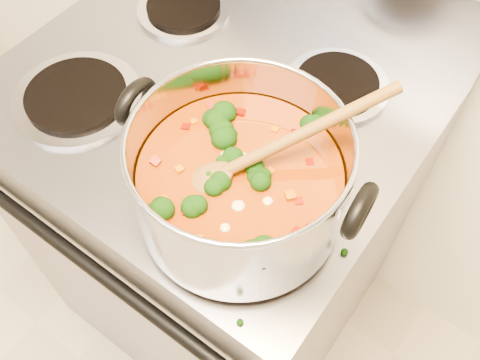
# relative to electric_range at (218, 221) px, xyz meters

# --- Properties ---
(electric_range) EXTENTS (0.73, 0.66, 1.08)m
(electric_range) POSITION_rel_electric_range_xyz_m (0.00, 0.00, 0.00)
(electric_range) COLOR gray
(electric_range) RESTS_ON ground
(stockpot) EXTENTS (0.35, 0.29, 0.17)m
(stockpot) POSITION_rel_electric_range_xyz_m (0.19, -0.16, 0.54)
(stockpot) COLOR #AAAAB2
(stockpot) RESTS_ON electric_range
(wooden_spoon) EXTENTS (0.20, 0.26, 0.13)m
(wooden_spoon) POSITION_rel_electric_range_xyz_m (0.20, -0.15, 0.59)
(wooden_spoon) COLOR brown
(wooden_spoon) RESTS_ON stockpot
(cooktop_crumbs) EXTENTS (0.20, 0.34, 0.01)m
(cooktop_crumbs) POSITION_rel_electric_range_xyz_m (0.20, -0.08, 0.46)
(cooktop_crumbs) COLOR black
(cooktop_crumbs) RESTS_ON electric_range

